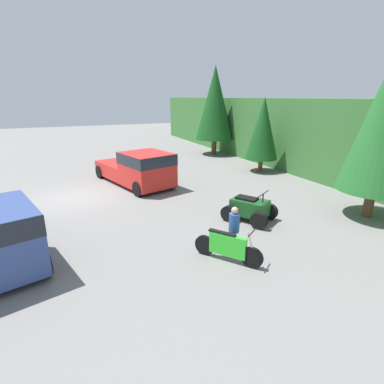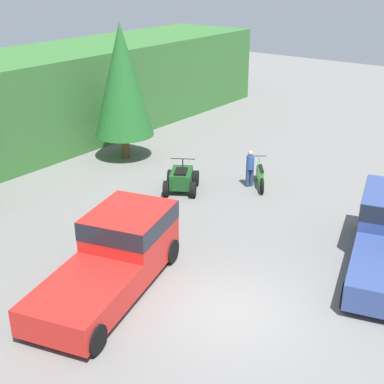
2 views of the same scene
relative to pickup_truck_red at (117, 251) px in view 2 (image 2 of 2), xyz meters
The scene contains 6 objects.
ground_plane 3.69m from the pickup_truck_red, 77.10° to the right, with size 80.00×80.00×0.00m, color slate.
tree_mid_right 11.52m from the pickup_truck_red, 42.52° to the left, with size 2.82×2.82×6.41m.
pickup_truck_red is the anchor object (origin of this frame).
dirt_bike 9.03m from the pickup_truck_red, ahead, with size 1.83×1.38×1.13m.
quad_atv 7.21m from the pickup_truck_red, 22.96° to the left, with size 2.33×2.13×1.24m.
rider_person 8.77m from the pickup_truck_red, ahead, with size 0.46×0.46×1.60m.
Camera 2 is at (-10.37, -6.57, 8.83)m, focal length 50.00 mm.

